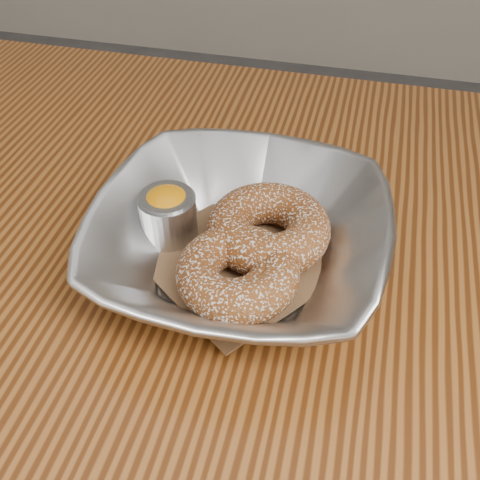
% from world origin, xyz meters
% --- Properties ---
extents(table, '(1.20, 0.80, 0.75)m').
position_xyz_m(table, '(0.00, 0.00, 0.65)').
color(table, brown).
rests_on(table, ground_plane).
extents(serving_bowl, '(0.25, 0.25, 0.06)m').
position_xyz_m(serving_bowl, '(0.10, 0.03, 0.78)').
color(serving_bowl, '#B2B4B9').
rests_on(serving_bowl, table).
extents(parchment, '(0.20, 0.20, 0.00)m').
position_xyz_m(parchment, '(0.10, 0.03, 0.76)').
color(parchment, brown).
rests_on(parchment, table).
extents(donut_back, '(0.13, 0.13, 0.04)m').
position_xyz_m(donut_back, '(0.12, 0.05, 0.78)').
color(donut_back, brown).
rests_on(donut_back, parchment).
extents(donut_front, '(0.09, 0.09, 0.03)m').
position_xyz_m(donut_front, '(0.11, -0.01, 0.78)').
color(donut_front, brown).
rests_on(donut_front, parchment).
extents(donut_extra, '(0.12, 0.12, 0.04)m').
position_xyz_m(donut_extra, '(0.11, -0.01, 0.78)').
color(donut_extra, brown).
rests_on(donut_extra, parchment).
extents(ramekin, '(0.05, 0.05, 0.05)m').
position_xyz_m(ramekin, '(0.03, 0.04, 0.78)').
color(ramekin, '#B2B4B9').
rests_on(ramekin, table).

